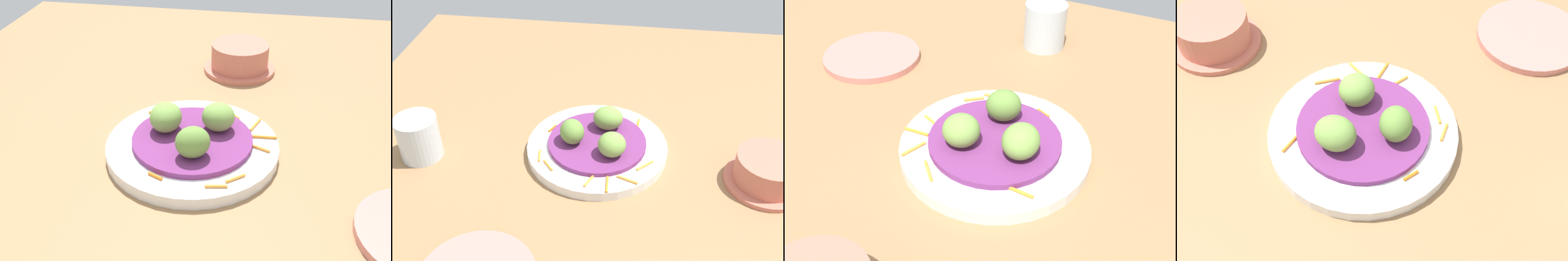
# 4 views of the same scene
# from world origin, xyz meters

# --- Properties ---
(table_surface) EXTENTS (1.10, 1.10, 0.02)m
(table_surface) POSITION_xyz_m (0.00, 0.00, 0.01)
(table_surface) COLOR #936D47
(table_surface) RESTS_ON ground
(main_plate) EXTENTS (0.24, 0.24, 0.02)m
(main_plate) POSITION_xyz_m (-0.04, -0.06, 0.03)
(main_plate) COLOR white
(main_plate) RESTS_ON table_surface
(cabbage_bed) EXTENTS (0.17, 0.17, 0.01)m
(cabbage_bed) POSITION_xyz_m (-0.04, -0.06, 0.04)
(cabbage_bed) COLOR #702D6B
(cabbage_bed) RESTS_ON main_plate
(carrot_garnish) EXTENTS (0.19, 0.19, 0.00)m
(carrot_garnish) POSITION_xyz_m (0.01, -0.05, 0.04)
(carrot_garnish) COLOR orange
(carrot_garnish) RESTS_ON main_plate
(guac_scoop_left) EXTENTS (0.06, 0.06, 0.04)m
(guac_scoop_left) POSITION_xyz_m (-0.01, -0.03, 0.06)
(guac_scoop_left) COLOR #759E47
(guac_scoop_left) RESTS_ON cabbage_bed
(guac_scoop_center) EXTENTS (0.05, 0.05, 0.04)m
(guac_scoop_center) POSITION_xyz_m (-0.08, -0.04, 0.07)
(guac_scoop_center) COLOR #759E47
(guac_scoop_center) RESTS_ON cabbage_bed
(guac_scoop_right) EXTENTS (0.06, 0.06, 0.04)m
(guac_scoop_right) POSITION_xyz_m (-0.03, -0.10, 0.07)
(guac_scoop_right) COLOR olive
(guac_scoop_right) RESTS_ON cabbage_bed
(side_plate_small) EXTENTS (0.16, 0.16, 0.01)m
(side_plate_small) POSITION_xyz_m (0.24, -0.18, 0.03)
(side_plate_small) COLOR tan
(side_plate_small) RESTS_ON table_surface
(terracotta_bowl) EXTENTS (0.13, 0.13, 0.05)m
(terracotta_bowl) POSITION_xyz_m (-0.00, 0.22, 0.04)
(terracotta_bowl) COLOR #C66B56
(terracotta_bowl) RESTS_ON table_surface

